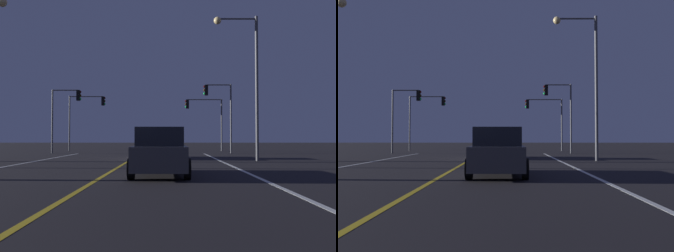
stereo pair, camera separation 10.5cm
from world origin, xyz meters
The scene contains 9 objects.
lane_edge_right centered at (5.29, 13.20, 0.00)m, with size 0.16×38.40×0.01m, color silver.
lane_center_divider centered at (0.00, 13.20, 0.00)m, with size 0.16×38.40×0.01m, color gold.
car_lead_same_lane centered at (1.98, 14.53, 0.82)m, with size 2.02×4.30×1.70m.
car_ahead_far centered at (1.66, 25.40, 0.82)m, with size 2.02×4.30×1.70m.
traffic_light_near_right centered at (6.59, 32.90, 4.33)m, with size 2.43×0.36×5.92m.
traffic_light_near_left centered at (-6.49, 32.90, 4.03)m, with size 2.55×0.36×5.47m.
traffic_light_far_right centered at (5.84, 38.40, 3.92)m, with size 3.75×0.36×5.22m.
traffic_light_far_left centered at (-5.91, 38.40, 4.13)m, with size 3.69×0.36×5.53m.
street_lamp_right_far centered at (6.85, 22.72, 5.35)m, with size 2.58×0.44×8.44m.
Camera 2 is at (2.36, 1.41, 1.35)m, focal length 39.43 mm.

